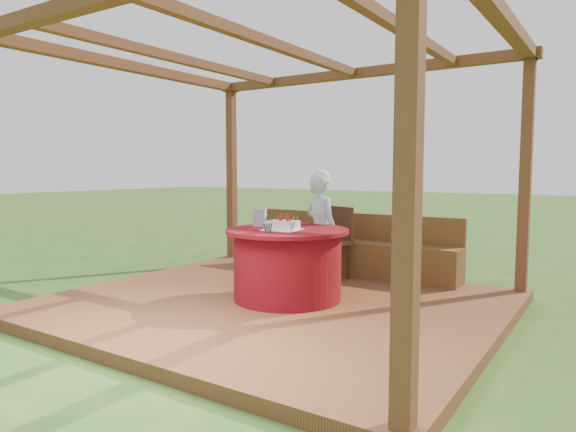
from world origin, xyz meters
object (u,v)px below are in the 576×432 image
at_px(chair, 333,238).
at_px(bench, 348,253).
at_px(drinking_glass, 268,228).
at_px(elderly_woman, 321,229).
at_px(birthday_cake, 282,225).
at_px(table, 287,264).
at_px(gift_bag, 260,218).

bearing_deg(chair, bench, 83.69).
relative_size(chair, drinking_glass, 9.43).
bearing_deg(bench, elderly_woman, -82.68).
height_order(chair, birthday_cake, birthday_cake).
relative_size(table, gift_bag, 6.70).
distance_m(chair, birthday_cake, 1.40).
height_order(gift_bag, drinking_glass, gift_bag).
xyz_separation_m(bench, gift_bag, (-0.30, -1.58, 0.59)).
distance_m(chair, gift_bag, 1.29).
bearing_deg(elderly_woman, birthday_cake, -91.98).
bearing_deg(drinking_glass, elderly_woman, 88.24).
bearing_deg(gift_bag, birthday_cake, -41.28).
relative_size(chair, birthday_cake, 2.29).
xyz_separation_m(bench, elderly_woman, (0.12, -0.95, 0.43)).
bearing_deg(table, drinking_glass, -90.44).
bearing_deg(gift_bag, bench, 58.03).
bearing_deg(elderly_woman, bench, 97.32).
distance_m(chair, elderly_woman, 0.63).
bearing_deg(chair, elderly_woman, -74.59).
height_order(elderly_woman, birthday_cake, elderly_woman).
bearing_deg(table, elderly_woman, 87.54).
distance_m(birthday_cake, gift_bag, 0.43).
relative_size(table, drinking_glass, 13.53).
xyz_separation_m(gift_bag, drinking_glass, (0.39, -0.40, -0.05)).
bearing_deg(gift_bag, chair, 56.70).
distance_m(bench, birthday_cake, 1.81).
xyz_separation_m(table, birthday_cake, (0.00, -0.10, 0.42)).
relative_size(elderly_woman, drinking_glass, 14.37).
height_order(table, birthday_cake, birthday_cake).
height_order(chair, gift_bag, gift_bag).
xyz_separation_m(bench, birthday_cake, (0.09, -1.72, 0.54)).
distance_m(elderly_woman, drinking_glass, 1.04).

